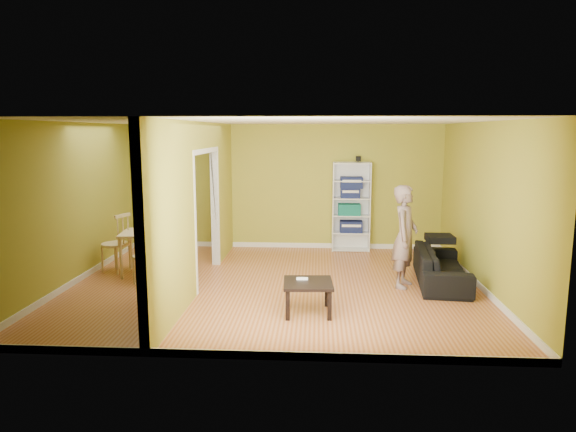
# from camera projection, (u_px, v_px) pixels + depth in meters

# --- Properties ---
(room_shell) EXTENTS (6.50, 6.50, 6.50)m
(room_shell) POSITION_uv_depth(u_px,v_px,m) (275.00, 205.00, 8.06)
(room_shell) COLOR #BB7850
(room_shell) RESTS_ON ground
(partition) EXTENTS (0.22, 5.50, 2.60)m
(partition) POSITION_uv_depth(u_px,v_px,m) (199.00, 205.00, 8.13)
(partition) COLOR #9E9D31
(partition) RESTS_ON ground
(wall_speaker) EXTENTS (0.10, 0.10, 0.10)m
(wall_speaker) POSITION_uv_depth(u_px,v_px,m) (358.00, 159.00, 10.53)
(wall_speaker) COLOR black
(wall_speaker) RESTS_ON room_shell
(sofa) EXTENTS (2.00, 1.02, 0.73)m
(sofa) POSITION_uv_depth(u_px,v_px,m) (441.00, 261.00, 8.34)
(sofa) COLOR black
(sofa) RESTS_ON ground
(person) EXTENTS (0.84, 0.75, 1.91)m
(person) POSITION_uv_depth(u_px,v_px,m) (405.00, 228.00, 8.06)
(person) COLOR slate
(person) RESTS_ON ground
(bookshelf) EXTENTS (0.77, 0.34, 1.83)m
(bookshelf) POSITION_uv_depth(u_px,v_px,m) (351.00, 207.00, 10.61)
(bookshelf) COLOR white
(bookshelf) RESTS_ON ground
(paper_box_navy_a) EXTENTS (0.46, 0.30, 0.23)m
(paper_box_navy_a) POSITION_uv_depth(u_px,v_px,m) (351.00, 226.00, 10.63)
(paper_box_navy_a) COLOR #0F2750
(paper_box_navy_a) RESTS_ON bookshelf
(paper_box_teal) EXTENTS (0.45, 0.29, 0.23)m
(paper_box_teal) POSITION_uv_depth(u_px,v_px,m) (349.00, 209.00, 10.57)
(paper_box_teal) COLOR #1F6D63
(paper_box_teal) RESTS_ON bookshelf
(paper_box_navy_b) EXTENTS (0.39, 0.26, 0.20)m
(paper_box_navy_b) POSITION_uv_depth(u_px,v_px,m) (350.00, 193.00, 10.52)
(paper_box_navy_b) COLOR navy
(paper_box_navy_b) RESTS_ON bookshelf
(paper_box_navy_c) EXTENTS (0.45, 0.29, 0.23)m
(paper_box_navy_c) POSITION_uv_depth(u_px,v_px,m) (351.00, 181.00, 10.48)
(paper_box_navy_c) COLOR #131855
(paper_box_navy_c) RESTS_ON bookshelf
(coffee_table) EXTENTS (0.66, 0.66, 0.44)m
(coffee_table) POSITION_uv_depth(u_px,v_px,m) (308.00, 287.00, 6.94)
(coffee_table) COLOR black
(coffee_table) RESTS_ON ground
(game_controller) EXTENTS (0.16, 0.04, 0.03)m
(game_controller) POSITION_uv_depth(u_px,v_px,m) (302.00, 279.00, 7.03)
(game_controller) COLOR white
(game_controller) RESTS_ON coffee_table
(dining_table) EXTENTS (1.18, 0.79, 0.74)m
(dining_table) POSITION_uv_depth(u_px,v_px,m) (157.00, 236.00, 8.88)
(dining_table) COLOR beige
(dining_table) RESTS_ON ground
(chair_left) EXTENTS (0.61, 0.61, 1.05)m
(chair_left) POSITION_uv_depth(u_px,v_px,m) (115.00, 242.00, 9.00)
(chair_left) COLOR tan
(chair_left) RESTS_ON ground
(chair_near) EXTENTS (0.48, 0.48, 0.94)m
(chair_near) POSITION_uv_depth(u_px,v_px,m) (146.00, 254.00, 8.35)
(chair_near) COLOR #D5B98B
(chair_near) RESTS_ON ground
(chair_far) EXTENTS (0.56, 0.56, 0.95)m
(chair_far) POSITION_uv_depth(u_px,v_px,m) (170.00, 240.00, 9.44)
(chair_far) COLOR #D1B677
(chair_far) RESTS_ON ground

